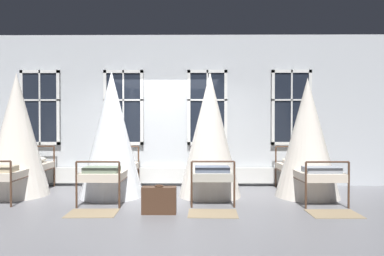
{
  "coord_description": "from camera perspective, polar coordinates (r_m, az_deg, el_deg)",
  "views": [
    {
      "loc": [
        0.69,
        -7.08,
        1.49
      ],
      "look_at": [
        0.64,
        -0.1,
        1.38
      ],
      "focal_mm": 32.29,
      "sensor_mm": 36.0,
      "label": 1
    }
  ],
  "objects": [
    {
      "name": "rug_fourth",
      "position": [
        6.22,
        22.37,
        -12.96
      ],
      "size": [
        0.81,
        0.57,
        0.01
      ],
      "primitive_type": "cube",
      "rotation": [
        0.0,
        0.0,
        0.01
      ],
      "color": "#8E7A5B",
      "rests_on": "ground"
    },
    {
      "name": "suitcase_dark",
      "position": [
        5.78,
        -5.46,
        -11.76
      ],
      "size": [
        0.56,
        0.21,
        0.47
      ],
      "rotation": [
        0.0,
        0.0,
        0.0
      ],
      "color": "#472D1E",
      "rests_on": "ground"
    },
    {
      "name": "rug_second",
      "position": [
        6.04,
        -16.13,
        -13.36
      ],
      "size": [
        0.82,
        0.58,
        0.01
      ],
      "primitive_type": "cube",
      "rotation": [
        0.0,
        0.0,
        0.03
      ],
      "color": "#8E7A5B",
      "rests_on": "ground"
    },
    {
      "name": "back_wall_with_windows",
      "position": [
        8.24,
        -4.36,
        2.91
      ],
      "size": [
        10.41,
        0.1,
        3.56
      ],
      "primitive_type": "cube",
      "color": "silver",
      "rests_on": "ground"
    },
    {
      "name": "ground",
      "position": [
        7.27,
        -5.1,
        -10.92
      ],
      "size": [
        21.27,
        21.27,
        0.0
      ],
      "primitive_type": "plane",
      "color": "slate"
    },
    {
      "name": "cot_first",
      "position": [
        7.9,
        -26.95,
        -1.25
      ],
      "size": [
        1.27,
        2.02,
        2.51
      ],
      "rotation": [
        0.0,
        0.0,
        1.59
      ],
      "color": "#4C3323",
      "rests_on": "ground"
    },
    {
      "name": "window_bank",
      "position": [
        8.13,
        -4.42,
        -2.39
      ],
      "size": [
        6.85,
        0.1,
        2.65
      ],
      "color": "black",
      "rests_on": "ground"
    },
    {
      "name": "cot_second",
      "position": [
        7.15,
        -13.12,
        -1.3
      ],
      "size": [
        1.27,
        2.01,
        2.53
      ],
      "rotation": [
        0.0,
        0.0,
        1.56
      ],
      "color": "#4C3323",
      "rests_on": "ground"
    },
    {
      "name": "rug_third",
      "position": [
        5.81,
        3.44,
        -13.91
      ],
      "size": [
        0.82,
        0.59,
        0.01
      ],
      "primitive_type": "cube",
      "rotation": [
        0.0,
        0.0,
        -0.03
      ],
      "color": "#8E7A5B",
      "rests_on": "ground"
    },
    {
      "name": "cot_third",
      "position": [
        7.02,
        2.97,
        -1.37
      ],
      "size": [
        1.27,
        2.01,
        2.52
      ],
      "rotation": [
        0.0,
        0.0,
        1.58
      ],
      "color": "#4C3323",
      "rests_on": "ground"
    },
    {
      "name": "cot_fourth",
      "position": [
        7.32,
        18.51,
        -1.78
      ],
      "size": [
        1.27,
        2.03,
        2.39
      ],
      "rotation": [
        0.0,
        0.0,
        1.6
      ],
      "color": "#4C3323",
      "rests_on": "ground"
    }
  ]
}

